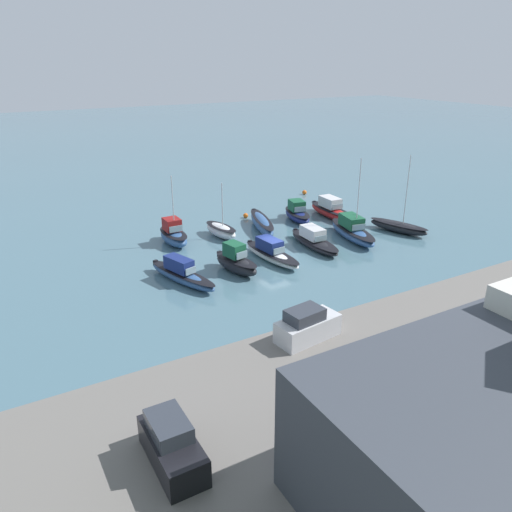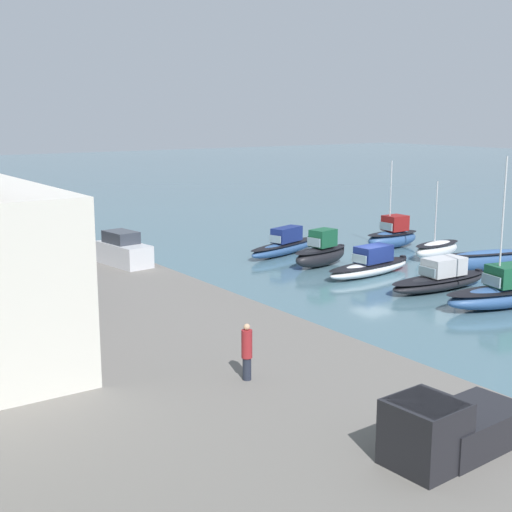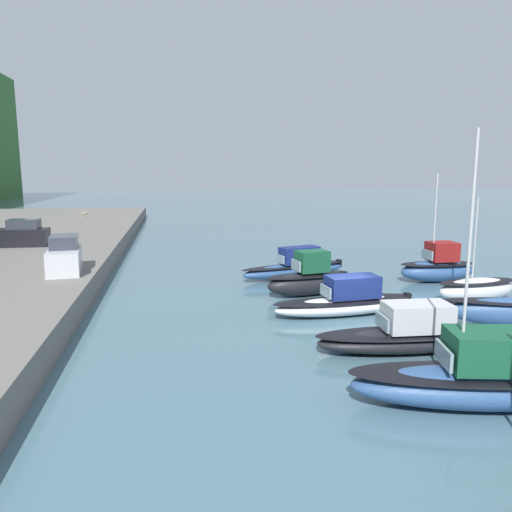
{
  "view_description": "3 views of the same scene",
  "coord_description": "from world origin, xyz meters",
  "px_view_note": "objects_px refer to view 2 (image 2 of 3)",
  "views": [
    {
      "loc": [
        23.44,
        37.45,
        18.03
      ],
      "look_at": [
        3.71,
        2.9,
        2.08
      ],
      "focal_mm": 35.0,
      "sensor_mm": 36.0,
      "label": 1
    },
    {
      "loc": [
        -34.78,
        33.78,
        11.07
      ],
      "look_at": [
        2.22,
        8.28,
        2.0
      ],
      "focal_mm": 50.0,
      "sensor_mm": 36.0,
      "label": 2
    },
    {
      "loc": [
        -23.77,
        8.64,
        7.49
      ],
      "look_at": [
        3.6,
        4.22,
        2.66
      ],
      "focal_mm": 35.0,
      "sensor_mm": 36.0,
      "label": 3
    }
  ],
  "objects_px": {
    "moored_boat_3": "(370,265)",
    "parked_car_1": "(124,251)",
    "moored_boat_1": "(507,292)",
    "moored_boat_10": "(393,236)",
    "moored_boat_2": "(440,279)",
    "moored_boat_4": "(321,253)",
    "moored_boat_5": "(284,245)",
    "moored_boat_8": "(489,259)",
    "person_on_quay": "(247,351)",
    "moored_boat_9": "(437,249)",
    "pickup_truck_0": "(447,429)"
  },
  "relations": [
    {
      "from": "moored_boat_8",
      "to": "parked_car_1",
      "type": "relative_size",
      "value": 1.96
    },
    {
      "from": "parked_car_1",
      "to": "moored_boat_5",
      "type": "bearing_deg",
      "value": -177.54
    },
    {
      "from": "moored_boat_1",
      "to": "moored_boat_4",
      "type": "height_order",
      "value": "moored_boat_1"
    },
    {
      "from": "moored_boat_2",
      "to": "moored_boat_9",
      "type": "distance_m",
      "value": 10.11
    },
    {
      "from": "moored_boat_3",
      "to": "parked_car_1",
      "type": "distance_m",
      "value": 16.83
    },
    {
      "from": "moored_boat_3",
      "to": "moored_boat_5",
      "type": "xyz_separation_m",
      "value": [
        9.28,
        0.49,
        0.04
      ]
    },
    {
      "from": "moored_boat_1",
      "to": "moored_boat_10",
      "type": "distance_m",
      "value": 18.77
    },
    {
      "from": "moored_boat_5",
      "to": "parked_car_1",
      "type": "bearing_deg",
      "value": 82.34
    },
    {
      "from": "moored_boat_2",
      "to": "parked_car_1",
      "type": "xyz_separation_m",
      "value": [
        12.26,
        16.12,
        1.63
      ]
    },
    {
      "from": "moored_boat_3",
      "to": "moored_boat_8",
      "type": "bearing_deg",
      "value": -120.2
    },
    {
      "from": "moored_boat_4",
      "to": "moored_boat_8",
      "type": "xyz_separation_m",
      "value": [
        -7.92,
        -8.95,
        -0.21
      ]
    },
    {
      "from": "moored_boat_4",
      "to": "pickup_truck_0",
      "type": "bearing_deg",
      "value": 135.15
    },
    {
      "from": "person_on_quay",
      "to": "moored_boat_1",
      "type": "bearing_deg",
      "value": -79.05
    },
    {
      "from": "moored_boat_4",
      "to": "moored_boat_5",
      "type": "height_order",
      "value": "moored_boat_4"
    },
    {
      "from": "moored_boat_1",
      "to": "moored_boat_8",
      "type": "bearing_deg",
      "value": -35.43
    },
    {
      "from": "moored_boat_4",
      "to": "parked_car_1",
      "type": "height_order",
      "value": "parked_car_1"
    },
    {
      "from": "moored_boat_3",
      "to": "moored_boat_8",
      "type": "height_order",
      "value": "moored_boat_3"
    },
    {
      "from": "person_on_quay",
      "to": "pickup_truck_0",
      "type": "bearing_deg",
      "value": -170.31
    },
    {
      "from": "moored_boat_4",
      "to": "moored_boat_8",
      "type": "distance_m",
      "value": 11.95
    },
    {
      "from": "moored_boat_2",
      "to": "moored_boat_5",
      "type": "bearing_deg",
      "value": 7.33
    },
    {
      "from": "moored_boat_3",
      "to": "moored_boat_10",
      "type": "height_order",
      "value": "moored_boat_10"
    },
    {
      "from": "moored_boat_1",
      "to": "moored_boat_10",
      "type": "relative_size",
      "value": 1.2
    },
    {
      "from": "moored_boat_2",
      "to": "pickup_truck_0",
      "type": "relative_size",
      "value": 1.64
    },
    {
      "from": "moored_boat_2",
      "to": "moored_boat_5",
      "type": "height_order",
      "value": "moored_boat_5"
    },
    {
      "from": "pickup_truck_0",
      "to": "moored_boat_3",
      "type": "bearing_deg",
      "value": -42.82
    },
    {
      "from": "moored_boat_1",
      "to": "moored_boat_4",
      "type": "xyz_separation_m",
      "value": [
        14.77,
        1.68,
        0.09
      ]
    },
    {
      "from": "moored_boat_4",
      "to": "moored_boat_2",
      "type": "bearing_deg",
      "value": 178.29
    },
    {
      "from": "moored_boat_4",
      "to": "parked_car_1",
      "type": "bearing_deg",
      "value": 68.81
    },
    {
      "from": "moored_boat_10",
      "to": "parked_car_1",
      "type": "relative_size",
      "value": 1.65
    },
    {
      "from": "moored_boat_5",
      "to": "moored_boat_8",
      "type": "xyz_separation_m",
      "value": [
        -12.94,
        -8.55,
        0.03
      ]
    },
    {
      "from": "moored_boat_8",
      "to": "moored_boat_10",
      "type": "height_order",
      "value": "moored_boat_10"
    },
    {
      "from": "moored_boat_8",
      "to": "parked_car_1",
      "type": "height_order",
      "value": "parked_car_1"
    },
    {
      "from": "moored_boat_9",
      "to": "parked_car_1",
      "type": "bearing_deg",
      "value": 69.17
    },
    {
      "from": "moored_boat_5",
      "to": "pickup_truck_0",
      "type": "distance_m",
      "value": 36.8
    },
    {
      "from": "moored_boat_1",
      "to": "moored_boat_2",
      "type": "bearing_deg",
      "value": 11.24
    },
    {
      "from": "moored_boat_10",
      "to": "parked_car_1",
      "type": "xyz_separation_m",
      "value": [
        0.23,
        24.04,
        1.34
      ]
    },
    {
      "from": "moored_boat_1",
      "to": "moored_boat_10",
      "type": "height_order",
      "value": "moored_boat_1"
    },
    {
      "from": "moored_boat_10",
      "to": "person_on_quay",
      "type": "xyz_separation_m",
      "value": [
        -21.04,
        28.75,
        1.53
      ]
    },
    {
      "from": "moored_boat_5",
      "to": "moored_boat_9",
      "type": "bearing_deg",
      "value": -149.85
    },
    {
      "from": "moored_boat_2",
      "to": "moored_boat_4",
      "type": "distance_m",
      "value": 9.94
    },
    {
      "from": "moored_boat_1",
      "to": "moored_boat_9",
      "type": "bearing_deg",
      "value": -20.95
    },
    {
      "from": "moored_boat_4",
      "to": "moored_boat_8",
      "type": "relative_size",
      "value": 0.65
    },
    {
      "from": "moored_boat_1",
      "to": "pickup_truck_0",
      "type": "xyz_separation_m",
      "value": [
        -12.18,
        19.44,
        1.34
      ]
    },
    {
      "from": "moored_boat_9",
      "to": "pickup_truck_0",
      "type": "height_order",
      "value": "moored_boat_9"
    },
    {
      "from": "moored_boat_3",
      "to": "moored_boat_10",
      "type": "bearing_deg",
      "value": -59.01
    },
    {
      "from": "moored_boat_10",
      "to": "parked_car_1",
      "type": "bearing_deg",
      "value": 89.01
    },
    {
      "from": "moored_boat_4",
      "to": "pickup_truck_0",
      "type": "height_order",
      "value": "pickup_truck_0"
    },
    {
      "from": "moored_boat_1",
      "to": "moored_boat_3",
      "type": "xyz_separation_m",
      "value": [
        10.51,
        0.78,
        -0.19
      ]
    },
    {
      "from": "moored_boat_10",
      "to": "parked_car_1",
      "type": "distance_m",
      "value": 24.08
    },
    {
      "from": "moored_boat_3",
      "to": "parked_car_1",
      "type": "xyz_separation_m",
      "value": [
        6.73,
        15.34,
        1.62
      ]
    }
  ]
}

